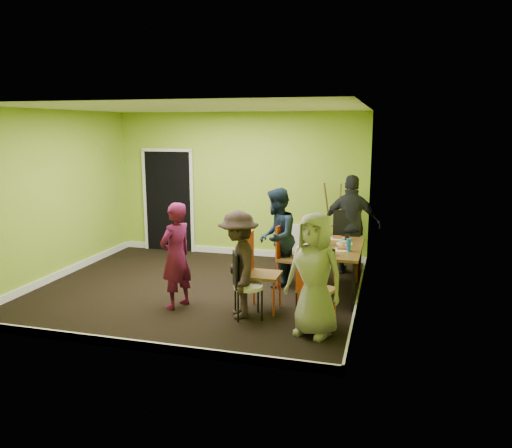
{
  "coord_description": "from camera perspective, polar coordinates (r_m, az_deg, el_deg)",
  "views": [
    {
      "loc": [
        2.86,
        -7.04,
        2.53
      ],
      "look_at": [
        0.95,
        0.0,
        1.1
      ],
      "focal_mm": 35.0,
      "sensor_mm": 36.0,
      "label": 1
    }
  ],
  "objects": [
    {
      "name": "glass_back",
      "position": [
        8.04,
        10.37,
        -1.5
      ],
      "size": [
        0.07,
        0.07,
        0.1
      ],
      "primitive_type": "cylinder",
      "color": "black",
      "rests_on": "dining_table"
    },
    {
      "name": "dining_table",
      "position": [
        7.63,
        8.63,
        -2.92
      ],
      "size": [
        0.9,
        1.5,
        0.75
      ],
      "color": "black",
      "rests_on": "ground"
    },
    {
      "name": "cup_a",
      "position": [
        7.4,
        6.57,
        -2.46
      ],
      "size": [
        0.13,
        0.13,
        0.1
      ],
      "primitive_type": "imported",
      "color": "white",
      "rests_on": "dining_table"
    },
    {
      "name": "glass_mid",
      "position": [
        7.86,
        7.5,
        -1.68
      ],
      "size": [
        0.06,
        0.06,
        0.1
      ],
      "primitive_type": "cylinder",
      "color": "black",
      "rests_on": "dining_table"
    },
    {
      "name": "plate_far_front",
      "position": [
        7.06,
        7.64,
        -3.53
      ],
      "size": [
        0.26,
        0.26,
        0.01
      ],
      "primitive_type": "cylinder",
      "color": "white",
      "rests_on": "dining_table"
    },
    {
      "name": "plate_far_back",
      "position": [
        8.12,
        9.24,
        -1.64
      ],
      "size": [
        0.24,
        0.24,
        0.01
      ],
      "primitive_type": "cylinder",
      "color": "white",
      "rests_on": "dining_table"
    },
    {
      "name": "cup_b",
      "position": [
        7.61,
        9.87,
        -2.24
      ],
      "size": [
        0.09,
        0.09,
        0.09
      ],
      "primitive_type": "imported",
      "color": "white",
      "rests_on": "dining_table"
    },
    {
      "name": "chair_back_end",
      "position": [
        8.61,
        10.31,
        -0.68
      ],
      "size": [
        0.51,
        0.59,
        1.13
      ],
      "rotation": [
        0.0,
        0.0,
        3.26
      ],
      "color": "red",
      "rests_on": "ground"
    },
    {
      "name": "plate_wall_front",
      "position": [
        7.39,
        9.79,
        -2.92
      ],
      "size": [
        0.26,
        0.26,
        0.01
      ],
      "primitive_type": "cylinder",
      "color": "white",
      "rests_on": "dining_table"
    },
    {
      "name": "ground",
      "position": [
        8.01,
        -6.65,
        -7.37
      ],
      "size": [
        5.0,
        5.0,
        0.0
      ],
      "primitive_type": "plane",
      "color": "black",
      "rests_on": "ground"
    },
    {
      "name": "person_left_far",
      "position": [
        7.95,
        2.38,
        -1.53
      ],
      "size": [
        0.64,
        0.8,
        1.58
      ],
      "primitive_type": "imported",
      "rotation": [
        0.0,
        0.0,
        -1.51
      ],
      "color": "#142132",
      "rests_on": "ground"
    },
    {
      "name": "easel",
      "position": [
        9.27,
        9.54,
        -0.05
      ],
      "size": [
        0.61,
        0.58,
        1.53
      ],
      "color": "brown",
      "rests_on": "ground"
    },
    {
      "name": "person_standing",
      "position": [
        7.07,
        -9.13,
        -3.59
      ],
      "size": [
        0.53,
        0.64,
        1.5
      ],
      "primitive_type": "imported",
      "rotation": [
        0.0,
        0.0,
        -1.93
      ],
      "color": "#560E36",
      "rests_on": "ground"
    },
    {
      "name": "blue_bottle",
      "position": [
        7.32,
        10.55,
        -2.38
      ],
      "size": [
        0.07,
        0.07,
        0.19
      ],
      "primitive_type": "cylinder",
      "color": "#1751B1",
      "rests_on": "dining_table"
    },
    {
      "name": "thermos",
      "position": [
        7.62,
        8.05,
        -1.61
      ],
      "size": [
        0.08,
        0.08,
        0.23
      ],
      "primitive_type": "cylinder",
      "color": "white",
      "rests_on": "dining_table"
    },
    {
      "name": "chair_left_far",
      "position": [
        7.91,
        3.65,
        -3.29
      ],
      "size": [
        0.49,
        0.48,
        1.01
      ],
      "rotation": [
        0.0,
        0.0,
        -1.76
      ],
      "color": "red",
      "rests_on": "ground"
    },
    {
      "name": "orange_bottle",
      "position": [
        7.72,
        7.83,
        -1.99
      ],
      "size": [
        0.04,
        0.04,
        0.08
      ],
      "primitive_type": "cylinder",
      "color": "red",
      "rests_on": "dining_table"
    },
    {
      "name": "plate_wall_back",
      "position": [
        7.78,
        10.07,
        -2.23
      ],
      "size": [
        0.25,
        0.25,
        0.01
      ],
      "primitive_type": "cylinder",
      "color": "white",
      "rests_on": "dining_table"
    },
    {
      "name": "chair_left_near",
      "position": [
        6.92,
        0.13,
        -4.96
      ],
      "size": [
        0.46,
        0.45,
        1.09
      ],
      "rotation": [
        0.0,
        0.0,
        -1.57
      ],
      "color": "red",
      "rests_on": "ground"
    },
    {
      "name": "chair_front_end",
      "position": [
        6.4,
        6.66,
        -6.88
      ],
      "size": [
        0.53,
        0.53,
        1.0
      ],
      "rotation": [
        0.0,
        0.0,
        -0.35
      ],
      "color": "red",
      "rests_on": "ground"
    },
    {
      "name": "plate_near_left",
      "position": [
        8.11,
        6.77,
        -1.58
      ],
      "size": [
        0.23,
        0.23,
        0.01
      ],
      "primitive_type": "cylinder",
      "color": "white",
      "rests_on": "dining_table"
    },
    {
      "name": "person_back_end",
      "position": [
        8.72,
        10.87,
        -0.1
      ],
      "size": [
        1.03,
        0.46,
        1.72
      ],
      "primitive_type": "imported",
      "rotation": [
        0.0,
        0.0,
        3.1
      ],
      "color": "black",
      "rests_on": "ground"
    },
    {
      "name": "glass_front",
      "position": [
        7.06,
        8.8,
        -3.2
      ],
      "size": [
        0.07,
        0.07,
        0.1
      ],
      "primitive_type": "cylinder",
      "color": "black",
      "rests_on": "dining_table"
    },
    {
      "name": "person_left_near",
      "position": [
        6.65,
        -1.99,
        -4.65
      ],
      "size": [
        0.87,
        1.07,
        1.45
      ],
      "primitive_type": "imported",
      "rotation": [
        0.0,
        0.0,
        -1.15
      ],
      "color": "black",
      "rests_on": "ground"
    },
    {
      "name": "chair_bentwood",
      "position": [
        6.67,
        -1.43,
        -6.64
      ],
      "size": [
        0.47,
        0.46,
        0.9
      ],
      "rotation": [
        0.0,
        0.0,
        -1.15
      ],
      "color": "black",
      "rests_on": "ground"
    },
    {
      "name": "room_walls",
      "position": [
        7.8,
        -6.86,
        -0.36
      ],
      "size": [
        5.04,
        4.54,
        2.82
      ],
      "color": "#91B82F",
      "rests_on": "ground"
    },
    {
      "name": "person_front_end",
      "position": [
        6.11,
        6.72,
        -5.76
      ],
      "size": [
        0.87,
        0.71,
        1.53
      ],
      "primitive_type": "imported",
      "rotation": [
        0.0,
        0.0,
        -0.34
      ],
      "color": "gray",
      "rests_on": "ground"
    },
    {
      "name": "plate_near_right",
      "position": [
        7.19,
        6.07,
        -3.23
      ],
      "size": [
        0.25,
        0.25,
        0.01
      ],
      "primitive_type": "cylinder",
      "color": "white",
      "rests_on": "dining_table"
    }
  ]
}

